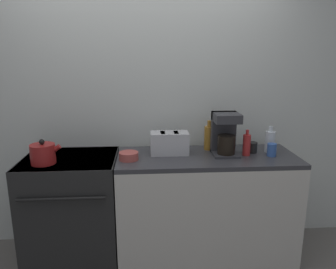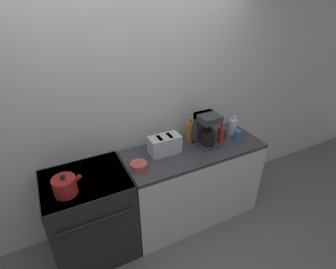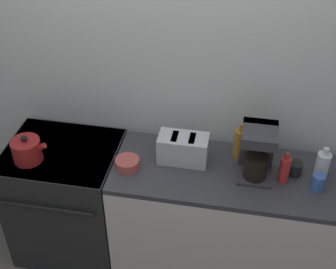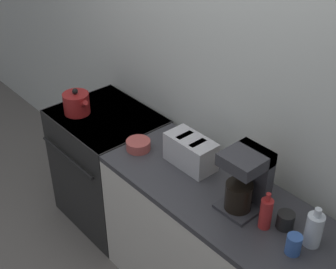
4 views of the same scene
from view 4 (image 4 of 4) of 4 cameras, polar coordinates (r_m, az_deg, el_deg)
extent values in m
cube|color=silver|center=(2.98, 4.37, 6.46)|extent=(8.00, 0.05, 2.60)
cube|color=black|center=(3.62, -7.13, -4.02)|extent=(0.76, 0.63, 0.93)
cube|color=black|center=(3.37, -7.65, 2.15)|extent=(0.74, 0.62, 0.02)
cylinder|color=black|center=(3.43, -11.08, 2.54)|extent=(0.20, 0.20, 0.01)
cylinder|color=black|center=(3.18, -7.86, 0.23)|extent=(0.20, 0.20, 0.01)
cylinder|color=black|center=(3.55, -7.47, 3.98)|extent=(0.20, 0.20, 0.01)
cylinder|color=black|center=(3.31, -4.11, 1.86)|extent=(0.20, 0.20, 0.01)
cylinder|color=black|center=(3.33, -12.20, -2.71)|extent=(0.64, 0.02, 0.02)
cube|color=silver|center=(2.98, 5.75, -14.31)|extent=(1.49, 0.61, 0.89)
cube|color=#38383D|center=(2.66, 6.30, -7.52)|extent=(1.49, 0.61, 0.04)
cylinder|color=maroon|center=(3.39, -11.10, 3.75)|extent=(0.19, 0.19, 0.15)
sphere|color=black|center=(3.35, -11.27, 5.20)|extent=(0.04, 0.04, 0.04)
cylinder|color=maroon|center=(3.31, -10.34, 3.66)|extent=(0.11, 0.04, 0.09)
cube|color=#BCBCC1|center=(2.80, 2.78, -2.11)|extent=(0.32, 0.17, 0.19)
cube|color=black|center=(2.78, 2.04, -0.12)|extent=(0.04, 0.12, 0.01)
cube|color=black|center=(2.71, 3.64, -1.08)|extent=(0.04, 0.12, 0.01)
cube|color=#333338|center=(2.57, 8.87, -8.60)|extent=(0.21, 0.23, 0.02)
cube|color=#333338|center=(2.52, 10.48, -4.86)|extent=(0.21, 0.06, 0.35)
cube|color=#333338|center=(2.38, 9.50, -3.01)|extent=(0.21, 0.23, 0.07)
cylinder|color=black|center=(2.50, 8.60, -7.39)|extent=(0.15, 0.15, 0.16)
cylinder|color=silver|center=(2.40, 17.34, -11.06)|extent=(0.09, 0.09, 0.18)
cylinder|color=silver|center=(2.32, 17.80, -9.06)|extent=(0.03, 0.03, 0.04)
cylinder|color=#9E6B23|center=(2.67, 9.70, -4.34)|extent=(0.08, 0.08, 0.21)
cylinder|color=#9E6B23|center=(2.59, 9.97, -2.06)|extent=(0.03, 0.03, 0.05)
cylinder|color=#B72828|center=(2.43, 11.83, -9.43)|extent=(0.06, 0.06, 0.17)
cylinder|color=#B72828|center=(2.36, 12.12, -7.48)|extent=(0.03, 0.03, 0.04)
cylinder|color=black|center=(2.48, 14.13, -10.11)|extent=(0.09, 0.09, 0.09)
cylinder|color=#3860B2|center=(2.36, 15.06, -12.82)|extent=(0.08, 0.08, 0.11)
cylinder|color=#B24C47|center=(2.97, -3.64, -1.28)|extent=(0.16, 0.16, 0.06)
camera|label=1|loc=(2.27, -61.94, -8.82)|focal=35.00mm
camera|label=2|loc=(2.65, -52.66, 16.27)|focal=28.00mm
camera|label=3|loc=(1.50, -78.16, 20.17)|focal=50.00mm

